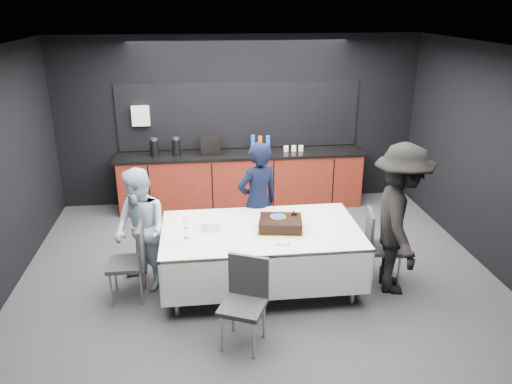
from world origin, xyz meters
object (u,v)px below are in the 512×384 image
chair_near (245,295)px  chair_left (133,257)px  person_left (140,230)px  champagne_flute (185,225)px  person_right (399,220)px  party_table (261,239)px  person_center (258,202)px  cake_assembly (281,224)px  chair_right (378,241)px  plate_stack (211,224)px

chair_near → chair_left: bearing=142.0°
person_left → champagne_flute: bearing=20.7°
champagne_flute → person_right: size_ratio=0.12×
chair_left → person_left: (0.08, 0.25, 0.21)m
person_left → party_table: bearing=45.0°
chair_left → person_center: (1.54, 0.79, 0.28)m
cake_assembly → person_center: person_center is taller
chair_left → champagne_flute: bearing=-7.6°
chair_right → person_center: person_center is taller
chair_near → person_right: (1.88, 0.80, 0.37)m
person_center → party_table: bearing=61.4°
party_table → person_center: 0.74m
plate_stack → chair_right: 2.05m
chair_left → person_right: (3.09, -0.15, 0.37)m
chair_left → person_right: person_right is taller
party_table → chair_right: bearing=-0.6°
party_table → plate_stack: plate_stack is taller
person_center → chair_left: bearing=2.4°
party_table → champagne_flute: 0.93m
chair_left → chair_near: size_ratio=1.00×
chair_right → person_center: (-1.39, 0.74, 0.28)m
cake_assembly → person_center: bearing=103.4°
chair_right → chair_near: (-1.73, -1.00, 0.00)m
champagne_flute → plate_stack: bearing=39.1°
party_table → person_right: 1.63m
chair_left → chair_near: same height
cake_assembly → chair_right: cake_assembly is taller
plate_stack → chair_near: 1.17m
chair_near → person_left: (-1.13, 1.19, 0.21)m
cake_assembly → plate_stack: bearing=172.1°
chair_near → person_right: bearing=23.0°
plate_stack → person_right: person_right is taller
person_left → person_right: person_right is taller
party_table → plate_stack: bearing=172.0°
champagne_flute → party_table: bearing=10.0°
champagne_flute → chair_left: bearing=172.4°
chair_left → chair_right: (2.94, 0.05, 0.00)m
party_table → chair_left: (-1.49, -0.07, -0.11)m
person_center → person_left: 1.56m
champagne_flute → person_left: (-0.54, 0.34, -0.19)m
chair_left → person_center: bearing=27.1°
cake_assembly → person_center: 0.77m
person_right → party_table: bearing=93.1°
champagne_flute → chair_near: bearing=-55.7°
cake_assembly → champagne_flute: champagne_flute is taller
person_center → person_left: size_ratio=1.09×
cake_assembly → person_left: size_ratio=0.39×
person_right → cake_assembly: bearing=93.1°
plate_stack → chair_right: bearing=-2.7°
chair_left → chair_near: 1.53m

